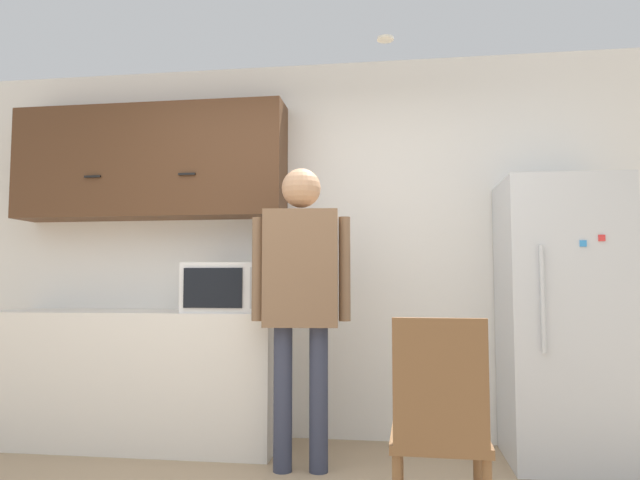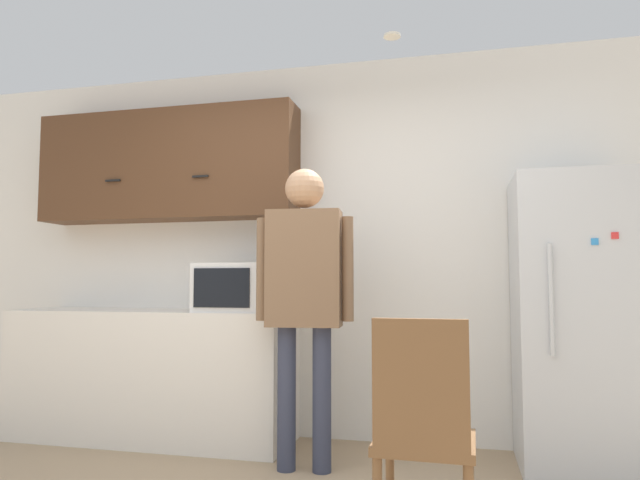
# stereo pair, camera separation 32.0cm
# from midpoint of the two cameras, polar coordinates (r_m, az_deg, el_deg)

# --- Properties ---
(back_wall) EXTENTS (6.00, 0.06, 2.70)m
(back_wall) POSITION_cam_midpoint_polar(r_m,az_deg,el_deg) (4.13, -2.66, -0.73)
(back_wall) COLOR white
(back_wall) RESTS_ON ground_plane
(counter) EXTENTS (2.00, 0.61, 0.90)m
(counter) POSITION_cam_midpoint_polar(r_m,az_deg,el_deg) (4.25, -20.14, -12.75)
(counter) COLOR silver
(counter) RESTS_ON ground_plane
(upper_cabinets) EXTENTS (2.00, 0.32, 0.81)m
(upper_cabinets) POSITION_cam_midpoint_polar(r_m,az_deg,el_deg) (4.42, -18.71, 7.33)
(upper_cabinets) COLOR #51331E
(microwave) EXTENTS (0.55, 0.42, 0.32)m
(microwave) POSITION_cam_midpoint_polar(r_m,az_deg,el_deg) (3.86, -11.37, -4.69)
(microwave) COLOR white
(microwave) RESTS_ON counter
(person) EXTENTS (0.59, 0.26, 1.78)m
(person) POSITION_cam_midpoint_polar(r_m,az_deg,el_deg) (3.39, -4.63, -4.27)
(person) COLOR #33384C
(person) RESTS_ON ground_plane
(refrigerator) EXTENTS (0.70, 0.68, 1.73)m
(refrigerator) POSITION_cam_midpoint_polar(r_m,az_deg,el_deg) (3.79, 20.84, -7.46)
(refrigerator) COLOR silver
(refrigerator) RESTS_ON ground_plane
(chair) EXTENTS (0.43, 0.43, 0.95)m
(chair) POSITION_cam_midpoint_polar(r_m,az_deg,el_deg) (2.53, 8.19, -17.59)
(chair) COLOR brown
(chair) RESTS_ON ground_plane
(ceiling_light) EXTENTS (0.11, 0.11, 0.01)m
(ceiling_light) POSITION_cam_midpoint_polar(r_m,az_deg,el_deg) (3.94, 4.12, 19.46)
(ceiling_light) COLOR white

